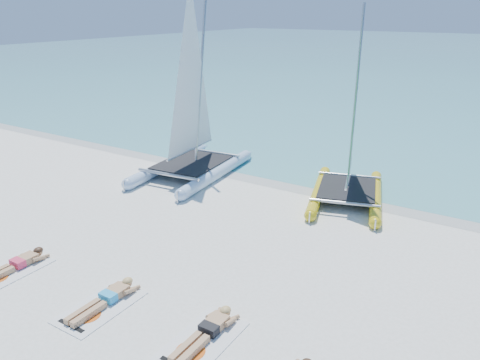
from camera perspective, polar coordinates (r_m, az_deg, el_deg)
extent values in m
plane|color=white|center=(12.70, -6.76, -7.56)|extent=(140.00, 140.00, 0.00)
cube|color=#72BEBA|center=(72.27, 27.03, 13.48)|extent=(140.00, 115.00, 0.01)
cube|color=beige|center=(16.94, 4.86, -0.17)|extent=(140.00, 1.40, 0.01)
cylinder|color=#BAD7F4|center=(18.26, -8.74, 1.89)|extent=(0.89, 4.87, 0.43)
cone|color=#BAD7F4|center=(20.40, -4.44, 4.03)|extent=(0.46, 0.66, 0.41)
cylinder|color=#BAD7F4|center=(17.15, -2.79, 0.89)|extent=(0.89, 4.87, 0.43)
cone|color=#BAD7F4|center=(19.41, 1.07, 3.24)|extent=(0.46, 0.66, 0.41)
cube|color=black|center=(17.61, -5.89, 2.17)|extent=(2.33, 2.86, 0.03)
cylinder|color=#ADB0B4|center=(17.61, -4.74, 13.35)|extent=(0.22, 1.28, 6.69)
cylinder|color=yellow|center=(15.74, 9.55, -1.33)|extent=(1.51, 4.05, 0.36)
cone|color=yellow|center=(17.86, 10.40, 1.26)|extent=(0.48, 0.60, 0.35)
cylinder|color=yellow|center=(15.68, 16.22, -1.96)|extent=(1.51, 4.05, 0.36)
cone|color=yellow|center=(17.81, 16.28, 0.71)|extent=(0.48, 0.60, 0.35)
cube|color=black|center=(15.61, 12.94, -0.93)|extent=(2.33, 2.67, 0.03)
cylinder|color=#ADB0B4|center=(15.57, 13.93, 9.77)|extent=(0.39, 1.06, 5.67)
cube|color=white|center=(12.58, -26.27, -9.96)|extent=(1.00, 1.85, 0.02)
cube|color=tan|center=(12.71, -24.72, -8.81)|extent=(0.36, 0.55, 0.17)
cube|color=#E43559|center=(12.62, -25.47, -9.12)|extent=(0.37, 0.22, 0.17)
sphere|color=tan|center=(12.87, -23.39, -8.05)|extent=(0.21, 0.21, 0.21)
ellipsoid|color=#3B2515|center=(12.85, -23.38, -7.87)|extent=(0.22, 0.24, 0.15)
cube|color=white|center=(10.56, -16.65, -14.59)|extent=(1.00, 1.85, 0.02)
cube|color=tan|center=(10.73, -14.98, -13.10)|extent=(0.36, 0.55, 0.17)
cube|color=#29A2DE|center=(10.62, -15.78, -13.54)|extent=(0.37, 0.22, 0.17)
cube|color=tan|center=(10.34, -18.26, -15.14)|extent=(0.31, 0.85, 0.13)
sphere|color=tan|center=(10.92, -13.57, -12.09)|extent=(0.21, 0.21, 0.21)
ellipsoid|color=tan|center=(10.90, -13.55, -11.89)|extent=(0.22, 0.24, 0.15)
cube|color=white|center=(9.33, -4.68, -18.97)|extent=(1.00, 1.85, 0.02)
cube|color=tan|center=(9.53, -3.10, -17.10)|extent=(0.36, 0.55, 0.17)
cube|color=black|center=(9.40, -3.83, -17.69)|extent=(0.37, 0.22, 0.17)
cube|color=tan|center=(9.06, -6.17, -19.81)|extent=(0.31, 0.85, 0.13)
sphere|color=tan|center=(9.75, -1.81, -15.81)|extent=(0.21, 0.21, 0.21)
ellipsoid|color=tan|center=(9.73, -1.77, -15.59)|extent=(0.22, 0.24, 0.15)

